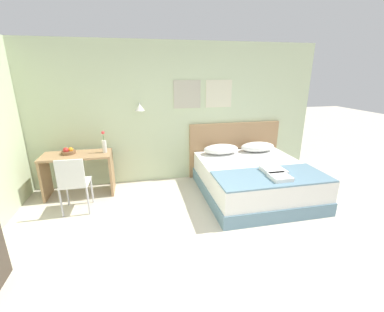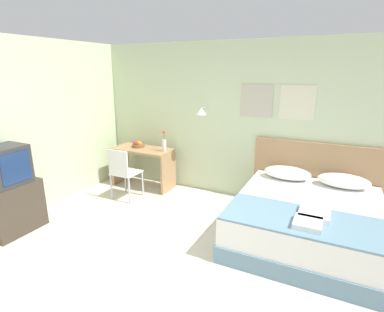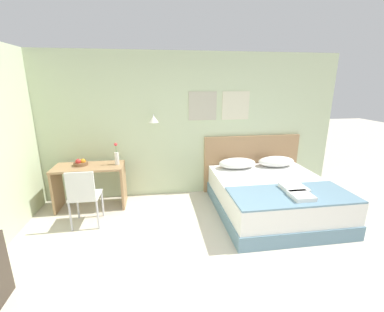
% 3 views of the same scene
% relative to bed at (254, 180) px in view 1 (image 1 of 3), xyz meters
% --- Properties ---
extents(ground_plane, '(24.00, 24.00, 0.00)m').
position_rel_bed_xyz_m(ground_plane, '(-1.36, -1.59, -0.28)').
color(ground_plane, beige).
extents(wall_back, '(5.94, 0.31, 2.65)m').
position_rel_bed_xyz_m(wall_back, '(-1.35, 1.06, 1.05)').
color(wall_back, beige).
rests_on(wall_back, ground_plane).
extents(bed, '(1.80, 1.95, 0.56)m').
position_rel_bed_xyz_m(bed, '(0.00, 0.00, 0.00)').
color(bed, '#66899E').
rests_on(bed, ground_plane).
extents(headboard, '(1.92, 0.06, 1.12)m').
position_rel_bed_xyz_m(headboard, '(0.00, 1.01, 0.28)').
color(headboard, '#A87F56').
rests_on(headboard, ground_plane).
extents(pillow_left, '(0.70, 0.38, 0.19)m').
position_rel_bed_xyz_m(pillow_left, '(-0.39, 0.73, 0.38)').
color(pillow_left, white).
rests_on(pillow_left, bed).
extents(pillow_right, '(0.70, 0.38, 0.19)m').
position_rel_bed_xyz_m(pillow_right, '(0.39, 0.73, 0.38)').
color(pillow_right, white).
rests_on(pillow_right, bed).
extents(throw_blanket, '(1.75, 0.78, 0.02)m').
position_rel_bed_xyz_m(throw_blanket, '(0.00, -0.57, 0.30)').
color(throw_blanket, '#66899E').
rests_on(throw_blanket, bed).
extents(folded_towel_near_foot, '(0.33, 0.36, 0.06)m').
position_rel_bed_xyz_m(folded_towel_near_foot, '(0.10, -0.43, 0.34)').
color(folded_towel_near_foot, white).
rests_on(folded_towel_near_foot, throw_blanket).
extents(folded_towel_mid_bed, '(0.29, 0.30, 0.06)m').
position_rel_bed_xyz_m(folded_towel_mid_bed, '(0.06, -0.70, 0.34)').
color(folded_towel_mid_bed, white).
rests_on(folded_towel_mid_bed, throw_blanket).
extents(desk, '(1.15, 0.54, 0.75)m').
position_rel_bed_xyz_m(desk, '(-3.03, 0.68, 0.24)').
color(desk, '#A87F56').
rests_on(desk, ground_plane).
extents(desk_chair, '(0.42, 0.42, 0.91)m').
position_rel_bed_xyz_m(desk_chair, '(-2.97, -0.00, 0.26)').
color(desk_chair, white).
rests_on(desk_chair, ground_plane).
extents(fruit_bowl, '(0.24, 0.24, 0.13)m').
position_rel_bed_xyz_m(fruit_bowl, '(-3.17, 0.73, 0.52)').
color(fruit_bowl, brown).
rests_on(fruit_bowl, desk).
extents(flower_vase, '(0.08, 0.08, 0.38)m').
position_rel_bed_xyz_m(flower_vase, '(-2.56, 0.69, 0.61)').
color(flower_vase, silver).
rests_on(flower_vase, desk).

